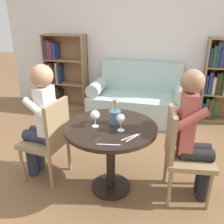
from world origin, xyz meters
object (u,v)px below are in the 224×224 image
Objects in this scene: person_right at (194,135)px; wine_glass_right at (121,119)px; flower_vase at (115,115)px; chair_right at (182,151)px; couch at (138,100)px; wine_glass_left at (95,115)px; bookshelf_left at (62,72)px; bookshelf_right at (221,82)px; person_left at (41,119)px; chair_left at (49,137)px.

person_right is 8.04× the size of wine_glass_right.
chair_right is at bearing -0.17° from flower_vase.
wine_glass_left is (-0.14, -1.94, 0.52)m from couch.
bookshelf_left is at bearing 122.11° from wine_glass_left.
couch is at bearing 90.73° from flower_vase.
couch is 1.20× the size of bookshelf_left.
wine_glass_right is at bearing 96.54° from person_right.
chair_right is (0.67, -1.82, 0.18)m from couch.
bookshelf_right is at bearing -22.83° from person_right.
chair_left is at bearing 85.10° from person_left.
couch is 1.79× the size of chair_right.
bookshelf_left is 1.00× the size of bookshelf_right.
chair_right is 5.72× the size of wine_glass_right.
chair_right is at bearing -43.68° from bookshelf_left.
chair_left is 0.21m from person_left.
chair_right is at bearing 99.15° from chair_left.
person_left is at bearing -94.90° from chair_left.
bookshelf_left reaches higher than wine_glass_right.
bookshelf_left reaches higher than flower_vase.
person_left is 5.03× the size of flower_vase.
person_left is 0.78m from flower_vase.
flower_vase is (0.16, 0.12, -0.03)m from wine_glass_left.
bookshelf_left is 1.50× the size of chair_left.
chair_left and chair_right have the same top height.
flower_vase is at bearing 82.26° from chair_right.
person_right is (2.27, -2.07, 0.02)m from bookshelf_left.
person_left is at bearing -177.54° from flower_vase.
wine_glass_left is at bearing 89.71° from chair_left.
flower_vase is (-0.64, 0.00, 0.31)m from chair_right.
chair_left reaches higher than wine_glass_right.
chair_left is 5.68× the size of wine_glass_left.
bookshelf_right is at bearing 144.17° from chair_left.
flower_vase is (-0.73, -0.02, 0.13)m from person_right.
person_right is at bearing 98.98° from person_left.
chair_right is at bearing -107.32° from bookshelf_right.
bookshelf_right reaches higher than couch.
person_left is (-1.42, -0.03, 0.19)m from chair_right.
wine_glass_right is 0.63× the size of flower_vase.
chair_left is 3.62× the size of flower_vase.
couch is 1.38m from bookshelf_right.
bookshelf_right is 5.42× the size of flower_vase.
person_left is at bearing -70.03° from bookshelf_left.
person_right is at bearing -105.26° from bookshelf_right.
bookshelf_left is at bearing -151.17° from chair_left.
wine_glass_left is 0.20m from flower_vase.
wine_glass_left is at bearing -143.31° from flower_vase.
chair_left is 1.00× the size of chair_right.
person_right is (1.42, 0.07, 0.18)m from chair_left.
bookshelf_right reaches higher than chair_left.
bookshelf_right is 1.50× the size of chair_left.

